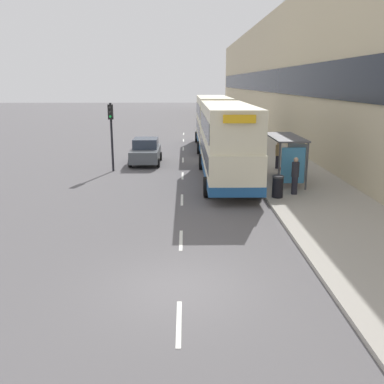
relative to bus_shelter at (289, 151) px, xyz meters
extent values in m
plane|color=#5B595B|center=(-5.77, -12.09, -1.88)|extent=(220.00, 220.00, 0.00)
cube|color=#A39E93|center=(0.73, 26.41, -1.81)|extent=(5.00, 93.00, 0.14)
cube|color=#C6B793|center=(4.73, 26.41, 4.34)|extent=(3.00, 93.00, 12.43)
cube|color=black|center=(3.19, 26.41, 3.72)|extent=(0.12, 89.28, 2.24)
cube|color=silver|center=(-5.77, -13.82, -1.87)|extent=(0.12, 2.00, 0.01)
cube|color=silver|center=(-5.77, -8.41, -1.87)|extent=(0.12, 2.00, 0.01)
cube|color=silver|center=(-5.77, -3.00, -1.87)|extent=(0.12, 2.00, 0.01)
cube|color=silver|center=(-5.77, 2.41, -1.87)|extent=(0.12, 2.00, 0.01)
cube|color=silver|center=(-5.77, 7.82, -1.87)|extent=(0.12, 2.00, 0.01)
cube|color=silver|center=(-5.77, 13.23, -1.87)|extent=(0.12, 2.00, 0.01)
cube|color=silver|center=(-5.77, 18.64, -1.87)|extent=(0.12, 2.00, 0.01)
cube|color=silver|center=(-5.77, 24.05, -1.87)|extent=(0.12, 2.00, 0.01)
cube|color=#4C4C51|center=(-0.17, 0.35, 0.70)|extent=(1.60, 4.20, 0.08)
cylinder|color=#4C4C51|center=(-0.87, -1.65, -0.54)|extent=(0.10, 0.10, 2.40)
cylinder|color=#4C4C51|center=(-0.87, 2.35, -0.54)|extent=(0.10, 0.10, 2.40)
cylinder|color=#4C4C51|center=(0.53, -1.65, -0.54)|extent=(0.10, 0.10, 2.40)
cylinder|color=#4C4C51|center=(0.53, 2.35, -0.54)|extent=(0.10, 0.10, 2.40)
cube|color=#99A8B2|center=(0.50, 0.35, -0.42)|extent=(0.04, 3.68, 1.92)
cube|color=#3F8CBF|center=(-0.17, -1.59, -0.49)|extent=(1.19, 0.10, 1.82)
cube|color=maroon|center=(0.07, 0.35, -1.29)|extent=(0.36, 2.80, 0.08)
cube|color=beige|center=(-3.30, 0.81, -0.45)|extent=(2.55, 10.56, 1.85)
cube|color=beige|center=(-3.30, 0.81, 1.45)|extent=(2.50, 10.24, 1.95)
cube|color=#1E518C|center=(-3.30, 0.81, -1.15)|extent=(2.58, 10.61, 0.45)
cube|color=#2D3847|center=(-3.30, 0.81, -0.08)|extent=(2.58, 9.92, 0.81)
cube|color=#2D3847|center=(-3.30, 0.81, 1.35)|extent=(2.55, 9.92, 0.94)
cube|color=yellow|center=(-3.30, -4.44, 2.07)|extent=(1.40, 0.08, 0.36)
cylinder|color=black|center=(-4.57, 4.40, -1.38)|extent=(0.30, 1.00, 1.00)
cylinder|color=black|center=(-2.02, 4.40, -1.38)|extent=(0.30, 1.00, 1.00)
cylinder|color=black|center=(-4.57, -2.46, -1.38)|extent=(0.30, 1.00, 1.00)
cylinder|color=black|center=(-2.02, -2.46, -1.38)|extent=(0.30, 1.00, 1.00)
cube|color=beige|center=(-3.25, 13.68, -0.45)|extent=(2.55, 10.30, 1.85)
cube|color=beige|center=(-3.25, 13.68, 1.45)|extent=(2.50, 9.99, 1.95)
cube|color=#1E518C|center=(-3.25, 13.68, -1.15)|extent=(2.58, 10.36, 0.45)
cube|color=#2D3847|center=(-3.25, 13.68, -0.08)|extent=(2.58, 9.69, 0.81)
cube|color=#2D3847|center=(-3.25, 13.68, 1.35)|extent=(2.55, 9.69, 0.94)
cube|color=yellow|center=(-3.25, 8.55, 2.07)|extent=(1.40, 0.08, 0.36)
cylinder|color=black|center=(-4.52, 17.18, -1.38)|extent=(0.30, 1.00, 1.00)
cylinder|color=black|center=(-1.97, 17.18, -1.38)|extent=(0.30, 1.00, 1.00)
cylinder|color=black|center=(-4.52, 10.48, -1.38)|extent=(0.30, 1.00, 1.00)
cylinder|color=black|center=(-1.97, 10.48, -1.38)|extent=(0.30, 1.00, 1.00)
cube|color=#4C5156|center=(-8.32, 6.43, -1.18)|extent=(1.86, 4.25, 0.79)
cube|color=#2D3847|center=(-8.32, 6.64, -0.47)|extent=(1.64, 2.04, 0.64)
cylinder|color=black|center=(-7.39, 5.11, -1.58)|extent=(0.20, 0.60, 0.60)
cylinder|color=black|center=(-9.25, 5.11, -1.58)|extent=(0.20, 0.60, 0.60)
cylinder|color=black|center=(-7.39, 7.75, -1.58)|extent=(0.20, 0.60, 0.60)
cylinder|color=black|center=(-9.25, 7.75, -1.58)|extent=(0.20, 0.60, 0.60)
cylinder|color=#23232D|center=(-1.14, 2.32, -1.30)|extent=(0.30, 0.30, 0.87)
cylinder|color=maroon|center=(-1.14, 2.32, -0.50)|extent=(0.36, 0.36, 0.72)
sphere|color=tan|center=(-1.14, 2.32, -0.02)|extent=(0.24, 0.24, 0.24)
cylinder|color=#23232D|center=(-0.27, -2.53, -1.30)|extent=(0.30, 0.30, 0.87)
cylinder|color=#26262D|center=(-0.27, -2.53, -0.51)|extent=(0.36, 0.36, 0.72)
sphere|color=tan|center=(-0.27, -2.53, -0.03)|extent=(0.23, 0.23, 0.23)
cylinder|color=#23232D|center=(0.27, 3.93, -1.32)|extent=(0.28, 0.28, 0.83)
cylinder|color=#997F51|center=(0.27, 3.93, -0.56)|extent=(0.34, 0.34, 0.69)
sphere|color=tan|center=(0.27, 3.93, -0.11)|extent=(0.22, 0.22, 0.22)
cylinder|color=black|center=(-1.22, -3.11, -1.26)|extent=(0.52, 0.52, 0.95)
cylinder|color=#2D2D33|center=(-1.22, -3.11, -0.74)|extent=(0.55, 0.55, 0.10)
cylinder|color=black|center=(-10.17, 3.92, 0.25)|extent=(0.14, 0.14, 4.25)
cube|color=black|center=(-10.17, 3.87, 1.82)|extent=(0.30, 0.24, 0.90)
sphere|color=#2D2D2D|center=(-10.17, 3.75, 2.09)|extent=(0.16, 0.16, 0.16)
sphere|color=#2D2D2D|center=(-10.17, 3.75, 1.82)|extent=(0.16, 0.16, 0.16)
sphere|color=#19D84C|center=(-10.17, 3.75, 1.55)|extent=(0.16, 0.16, 0.16)
camera|label=1|loc=(-5.61, -22.73, 3.58)|focal=40.00mm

